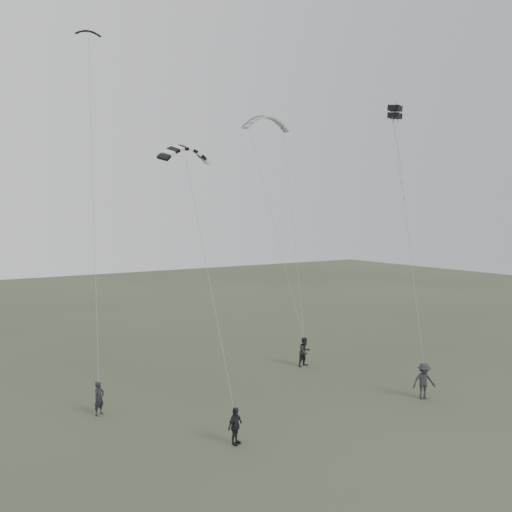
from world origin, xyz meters
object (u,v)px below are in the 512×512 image
flyer_right (305,352)px  flyer_center (235,426)px  kite_box (395,112)px  kite_striped (185,148)px  flyer_far (424,381)px  flyer_left (99,398)px  kite_pale_large (267,117)px  kite_dark_small (88,31)px

flyer_right → flyer_center: 12.26m
flyer_center → kite_box: 20.31m
kite_striped → flyer_center: bearing=-95.9°
flyer_far → kite_box: bearing=91.7°
flyer_left → flyer_far: size_ratio=0.86×
flyer_left → kite_box: 23.14m
flyer_right → flyer_center: (-9.71, -7.48, -0.15)m
flyer_left → flyer_right: flyer_right is taller
flyer_left → kite_pale_large: 25.83m
kite_dark_small → flyer_center: bearing=-67.2°
flyer_right → kite_striped: (-9.98, -3.25, 12.20)m
flyer_left → flyer_right: (13.77, 1.01, 0.12)m
flyer_right → kite_box: (3.24, -4.41, 15.19)m
kite_dark_small → kite_pale_large: 16.35m
flyer_right → flyer_center: size_ratio=1.18×
kite_pale_large → kite_box: kite_pale_large is taller
flyer_center → kite_striped: size_ratio=0.60×
flyer_center → kite_pale_large: bearing=27.2°
kite_box → kite_pale_large: bearing=69.6°
flyer_center → kite_box: kite_box is taller
flyer_left → flyer_far: flyer_far is taller
kite_pale_large → kite_dark_small: bearing=-156.1°
kite_striped → kite_dark_small: bearing=100.7°
flyer_right → flyer_left: bearing=176.8°
flyer_left → flyer_center: size_ratio=1.03×
flyer_right → kite_box: size_ratio=2.61×
kite_dark_small → kite_striped: (2.62, -7.11, -7.12)m
flyer_right → flyer_far: bearing=-86.0°
flyer_far → kite_dark_small: kite_dark_small is taller
kite_box → kite_dark_small: bearing=130.2°
kite_dark_small → kite_striped: 10.40m
flyer_left → kite_pale_large: kite_pale_large is taller
kite_dark_small → kite_striped: kite_dark_small is taller
kite_striped → kite_box: (13.22, -1.17, 2.99)m
flyer_left → kite_box: kite_box is taller
flyer_left → kite_dark_small: kite_dark_small is taller
flyer_far → kite_striped: kite_striped is taller
flyer_right → kite_striped: size_ratio=0.71×
flyer_right → kite_striped: kite_striped is taller
flyer_right → flyer_center: flyer_right is taller
flyer_center → kite_pale_large: 26.80m
flyer_center → kite_pale_large: kite_pale_large is taller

